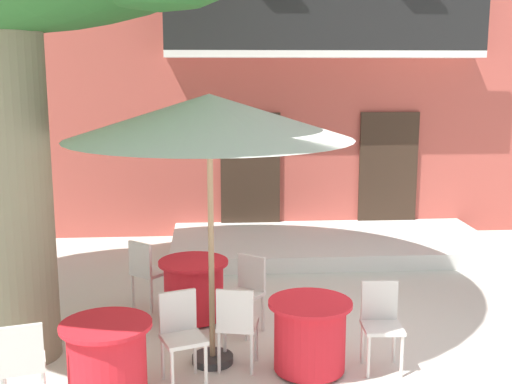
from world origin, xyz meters
The scene contains 13 objects.
ground_plane centered at (0.00, 0.00, 0.00)m, with size 120.00×120.00×0.00m, color beige.
building_facade centered at (0.69, 6.99, 3.75)m, with size 13.00×5.09×7.50m.
entrance_step_platform centered at (0.69, 3.79, 0.12)m, with size 5.40×2.42×0.25m, color silver.
cafe_table_near_tree centered at (-2.34, -1.08, 0.39)m, with size 0.86×0.86×0.76m.
cafe_chair_near_tree_0 centered at (-1.66, -0.75, 0.53)m, with size 0.51×0.51×0.91m.
cafe_chair_near_tree_1 centered at (-3.04, -1.35, 0.53)m, with size 0.49×0.49×0.91m.
cafe_table_middle centered at (-1.57, 0.87, 0.39)m, with size 0.86×0.86×0.76m.
cafe_chair_middle_0 centered at (-2.19, 1.29, 0.53)m, with size 0.56×0.56×0.91m.
cafe_chair_middle_1 centered at (-0.93, 0.46, 0.53)m, with size 0.56×0.56×0.91m.
cafe_table_front centered at (-0.35, -0.65, 0.39)m, with size 0.86×0.86×0.76m.
cafe_chair_front_0 centered at (0.41, -0.60, 0.53)m, with size 0.42×0.42×0.91m.
cafe_chair_front_1 centered at (-1.10, -0.57, 0.53)m, with size 0.47×0.47×0.91m.
cafe_umbrella centered at (-1.35, -0.38, 2.61)m, with size 2.90×2.90×2.85m.
Camera 1 is at (-1.35, -6.85, 3.10)m, focal length 45.43 mm.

